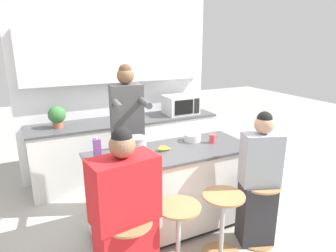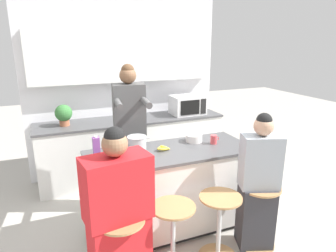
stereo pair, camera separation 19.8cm
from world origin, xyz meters
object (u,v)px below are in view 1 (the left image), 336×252
at_px(bar_stool_center_left, 178,234).
at_px(person_seated_near, 258,185).
at_px(juice_carton, 97,149).
at_px(bar_stool_center_right, 222,221).
at_px(bar_stool_rightmost, 259,209).
at_px(cooking_pot, 137,144).
at_px(person_cooking, 128,140).
at_px(bar_stool_leftmost, 129,251).
at_px(potted_plant, 57,116).
at_px(kitchen_island, 171,190).
at_px(fruit_bowl, 192,138).
at_px(microwave, 181,105).
at_px(coffee_cup_near, 212,139).
at_px(person_wrapped_blanket, 125,218).
at_px(banana_bunch, 163,148).

height_order(bar_stool_center_left, person_seated_near, person_seated_near).
height_order(bar_stool_center_left, juice_carton, juice_carton).
distance_m(bar_stool_center_left, bar_stool_center_right, 0.47).
bearing_deg(bar_stool_rightmost, cooking_pot, 142.79).
bearing_deg(person_cooking, juice_carton, -127.04).
bearing_deg(bar_stool_center_right, juice_carton, 143.20).
height_order(bar_stool_leftmost, juice_carton, juice_carton).
xyz_separation_m(bar_stool_leftmost, bar_stool_center_right, (0.94, 0.00, 0.00)).
xyz_separation_m(bar_stool_center_left, potted_plant, (-0.72, 2.08, 0.71)).
xyz_separation_m(kitchen_island, fruit_bowl, (0.36, 0.16, 0.50)).
distance_m(person_cooking, potted_plant, 1.12).
bearing_deg(microwave, kitchen_island, -122.11).
xyz_separation_m(bar_stool_rightmost, juice_carton, (-1.46, 0.72, 0.66)).
height_order(cooking_pot, potted_plant, potted_plant).
bearing_deg(bar_stool_rightmost, fruit_bowl, 114.09).
bearing_deg(person_seated_near, fruit_bowl, 133.06).
bearing_deg(juice_carton, bar_stool_leftmost, -86.69).
relative_size(bar_stool_rightmost, juice_carton, 2.98).
height_order(bar_stool_center_right, fruit_bowl, fruit_bowl).
height_order(bar_stool_center_left, cooking_pot, cooking_pot).
bearing_deg(person_cooking, coffee_cup_near, -28.95).
bearing_deg(person_wrapped_blanket, person_seated_near, -8.21).
distance_m(bar_stool_center_left, bar_stool_rightmost, 0.94).
xyz_separation_m(person_cooking, potted_plant, (-0.69, 0.87, 0.18)).
height_order(cooking_pot, juice_carton, juice_carton).
xyz_separation_m(person_wrapped_blanket, banana_bunch, (0.64, 0.63, 0.28)).
bearing_deg(person_cooking, kitchen_island, -58.32).
xyz_separation_m(bar_stool_center_left, person_wrapped_blanket, (-0.48, 0.01, 0.29)).
bearing_deg(kitchen_island, person_seated_near, -41.30).
height_order(coffee_cup_near, microwave, microwave).
distance_m(person_wrapped_blanket, person_seated_near, 1.40).
xyz_separation_m(fruit_bowl, microwave, (0.54, 1.26, 0.09)).
relative_size(bar_stool_rightmost, cooking_pot, 2.24).
bearing_deg(person_cooking, bar_stool_leftmost, -102.26).
height_order(person_cooking, cooking_pot, person_cooking).
height_order(person_seated_near, juice_carton, person_seated_near).
bearing_deg(bar_stool_center_left, fruit_bowl, 52.56).
xyz_separation_m(person_wrapped_blanket, cooking_pot, (0.40, 0.77, 0.33)).
relative_size(bar_stool_leftmost, bar_stool_center_left, 1.00).
relative_size(bar_stool_center_right, person_cooking, 0.37).
relative_size(person_seated_near, microwave, 2.79).
bearing_deg(banana_bunch, coffee_cup_near, -1.64).
bearing_deg(coffee_cup_near, microwave, 75.56).
height_order(fruit_bowl, coffee_cup_near, coffee_cup_near).
bearing_deg(banana_bunch, bar_stool_center_right, -64.37).
height_order(person_seated_near, microwave, person_seated_near).
relative_size(bar_stool_leftmost, fruit_bowl, 3.52).
xyz_separation_m(person_cooking, cooking_pot, (-0.05, -0.43, 0.10)).
distance_m(coffee_cup_near, banana_bunch, 0.61).
relative_size(bar_stool_center_right, bar_stool_rightmost, 1.00).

